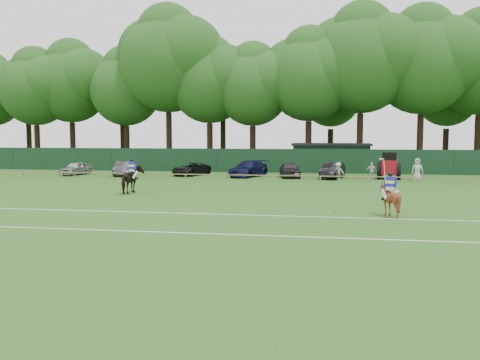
% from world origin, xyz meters
% --- Properties ---
extents(ground, '(160.00, 160.00, 0.00)m').
position_xyz_m(ground, '(0.00, 0.00, 0.00)').
color(ground, '#1E4C14').
rests_on(ground, ground).
extents(horse_dark, '(1.04, 2.26, 1.90)m').
position_xyz_m(horse_dark, '(-7.67, 6.89, 0.95)').
color(horse_dark, black).
rests_on(horse_dark, ground).
extents(horse_chestnut, '(1.74, 1.84, 1.64)m').
position_xyz_m(horse_chestnut, '(8.58, -0.10, 0.82)').
color(horse_chestnut, maroon).
rests_on(horse_chestnut, ground).
extents(sedan_silver, '(2.20, 4.11, 1.33)m').
position_xyz_m(sedan_silver, '(-19.05, 20.85, 0.66)').
color(sedan_silver, '#B1B5B7').
rests_on(sedan_silver, ground).
extents(sedan_grey, '(2.27, 4.37, 1.37)m').
position_xyz_m(sedan_grey, '(-14.04, 20.88, 0.69)').
color(sedan_grey, '#303032').
rests_on(sedan_grey, ground).
extents(suv_black, '(3.49, 4.98, 1.26)m').
position_xyz_m(suv_black, '(-7.57, 22.19, 0.63)').
color(suv_black, black).
rests_on(suv_black, ground).
extents(sedan_navy, '(3.77, 5.59, 1.50)m').
position_xyz_m(sedan_navy, '(-1.82, 21.70, 0.75)').
color(sedan_navy, '#13153E').
rests_on(sedan_navy, ground).
extents(hatch_grey, '(2.44, 4.50, 1.45)m').
position_xyz_m(hatch_grey, '(2.12, 21.49, 0.73)').
color(hatch_grey, '#29292B').
rests_on(hatch_grey, ground).
extents(estate_black, '(2.50, 4.65, 1.46)m').
position_xyz_m(estate_black, '(6.06, 21.03, 0.73)').
color(estate_black, black).
rests_on(estate_black, ground).
extents(spectator_left, '(1.03, 0.63, 1.55)m').
position_xyz_m(spectator_left, '(6.55, 19.50, 0.78)').
color(spectator_left, beige).
rests_on(spectator_left, ground).
extents(spectator_mid, '(0.95, 0.43, 1.58)m').
position_xyz_m(spectator_mid, '(9.44, 20.12, 0.79)').
color(spectator_mid, beige).
rests_on(spectator_mid, ground).
extents(spectator_right, '(1.01, 0.69, 1.98)m').
position_xyz_m(spectator_right, '(13.24, 19.55, 0.99)').
color(spectator_right, beige).
rests_on(spectator_right, ground).
extents(rider_dark, '(0.94, 0.37, 1.41)m').
position_xyz_m(rider_dark, '(-7.67, 6.88, 1.76)').
color(rider_dark, silver).
rests_on(rider_dark, ground).
extents(rider_chestnut, '(0.92, 0.74, 2.05)m').
position_xyz_m(rider_chestnut, '(8.57, -0.11, 1.56)').
color(rider_chestnut, silver).
rests_on(rider_chestnut, ground).
extents(polo_ball, '(0.09, 0.09, 0.09)m').
position_xyz_m(polo_ball, '(5.62, 0.24, 0.04)').
color(polo_ball, silver).
rests_on(polo_ball, ground).
extents(pitch_lines, '(60.00, 5.10, 0.01)m').
position_xyz_m(pitch_lines, '(0.00, -3.50, 0.01)').
color(pitch_lines, silver).
rests_on(pitch_lines, ground).
extents(pitch_rail, '(62.10, 0.10, 0.50)m').
position_xyz_m(pitch_rail, '(0.00, 18.00, 0.45)').
color(pitch_rail, '#997F5B').
rests_on(pitch_rail, ground).
extents(perimeter_fence, '(92.08, 0.08, 2.50)m').
position_xyz_m(perimeter_fence, '(0.00, 27.00, 1.25)').
color(perimeter_fence, '#14351E').
rests_on(perimeter_fence, ground).
extents(utility_shed, '(8.40, 4.40, 3.04)m').
position_xyz_m(utility_shed, '(6.00, 30.00, 1.54)').
color(utility_shed, '#14331E').
rests_on(utility_shed, ground).
extents(tree_row, '(96.00, 12.00, 21.00)m').
position_xyz_m(tree_row, '(2.00, 35.00, 0.00)').
color(tree_row, '#26561C').
rests_on(tree_row, ground).
extents(tractor, '(2.31, 3.13, 2.42)m').
position_xyz_m(tractor, '(11.11, 21.34, 1.15)').
color(tractor, maroon).
rests_on(tractor, ground).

